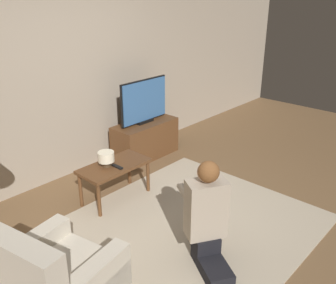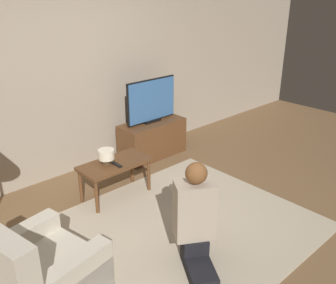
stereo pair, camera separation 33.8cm
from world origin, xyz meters
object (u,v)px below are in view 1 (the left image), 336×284
at_px(tv, 144,101).
at_px(person_kneeling, 207,215).
at_px(coffee_table, 115,169).
at_px(table_lamp, 106,158).

relative_size(tv, person_kneeling, 0.85).
height_order(coffee_table, person_kneeling, person_kneeling).
relative_size(tv, table_lamp, 4.55).
height_order(tv, person_kneeling, tv).
bearing_deg(tv, coffee_table, -150.73).
distance_m(tv, table_lamp, 1.30).
height_order(coffee_table, table_lamp, table_lamp).
xyz_separation_m(person_kneeling, table_lamp, (0.07, 1.43, 0.07)).
xyz_separation_m(coffee_table, person_kneeling, (-0.15, -1.40, 0.09)).
distance_m(coffee_table, person_kneeling, 1.41).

